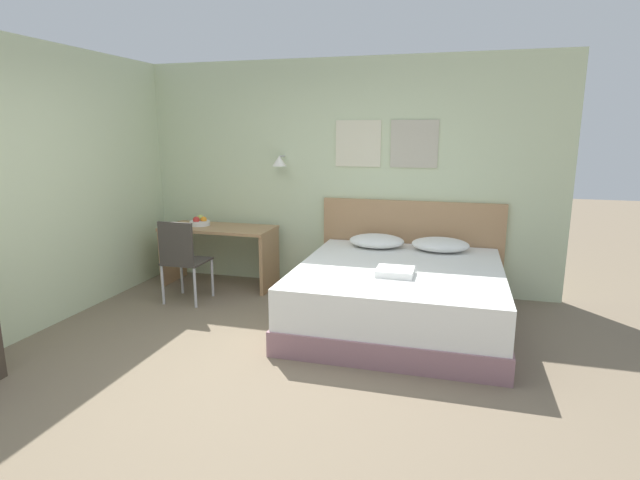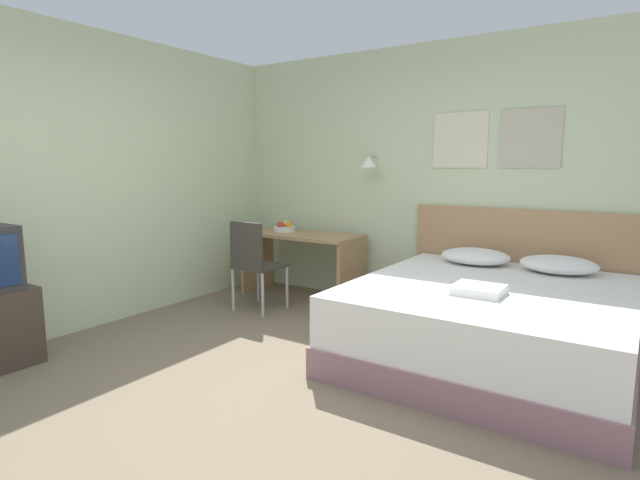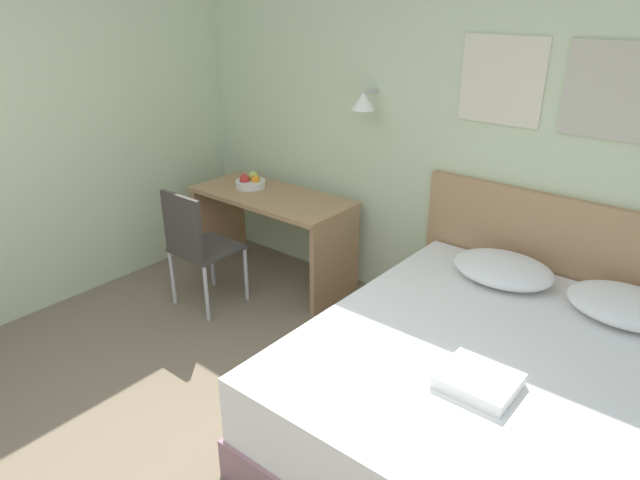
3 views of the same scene
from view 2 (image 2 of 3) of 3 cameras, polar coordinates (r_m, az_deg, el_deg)
ground_plane at (r=3.32m, az=-6.21°, el=-17.73°), size 24.00×24.00×0.00m
wall_back at (r=5.19m, az=12.07°, el=6.89°), size 5.28×0.31×2.65m
wall_left at (r=4.66m, az=-30.63°, el=5.65°), size 0.06×5.52×2.65m
bed at (r=4.00m, az=18.80°, el=-9.02°), size 1.93×2.05×0.58m
headboard at (r=4.94m, az=22.12°, el=-2.93°), size 2.05×0.06×1.07m
pillow_left at (r=4.70m, az=17.32°, el=-1.78°), size 0.60×0.47×0.14m
pillow_right at (r=4.56m, az=25.61°, el=-2.55°), size 0.60×0.47×0.14m
folded_towel_near_foot at (r=3.63m, az=17.65°, el=-5.44°), size 0.33×0.29×0.06m
desk at (r=5.52m, az=-2.09°, el=-1.34°), size 1.33×0.60×0.72m
desk_chair at (r=5.02m, az=-7.65°, el=-2.21°), size 0.43×0.43×0.91m
fruit_bowl at (r=5.66m, az=-4.08°, el=1.44°), size 0.24×0.24×0.12m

